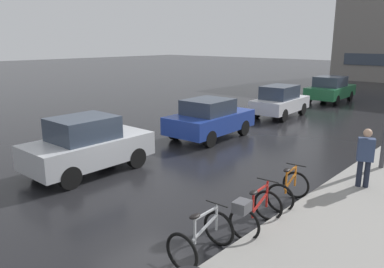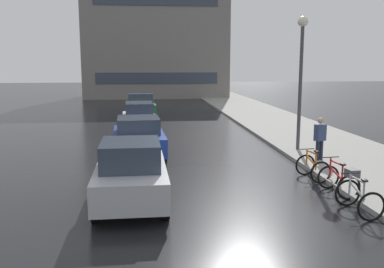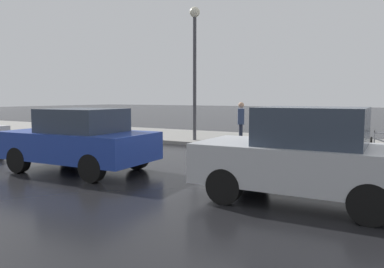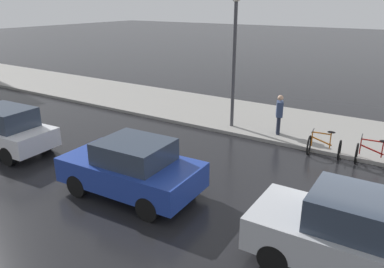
% 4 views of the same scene
% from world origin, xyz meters
% --- Properties ---
extents(ground_plane, '(140.00, 140.00, 0.00)m').
position_xyz_m(ground_plane, '(0.00, 0.00, 0.00)').
color(ground_plane, black).
extents(sidewalk_kerb, '(4.80, 60.00, 0.14)m').
position_xyz_m(sidewalk_kerb, '(6.00, 10.00, 0.07)').
color(sidewalk_kerb, gray).
rests_on(sidewalk_kerb, ground).
extents(bicycle_nearest, '(0.77, 1.18, 0.93)m').
position_xyz_m(bicycle_nearest, '(3.31, -1.53, 0.40)').
color(bicycle_nearest, black).
rests_on(bicycle_nearest, ground).
extents(bicycle_second, '(0.81, 1.44, 0.98)m').
position_xyz_m(bicycle_second, '(3.51, -0.13, 0.49)').
color(bicycle_second, black).
rests_on(bicycle_second, ground).
extents(bicycle_third, '(0.81, 1.13, 0.97)m').
position_xyz_m(bicycle_third, '(3.38, 1.60, 0.39)').
color(bicycle_third, black).
rests_on(bicycle_third, ground).
extents(car_silver, '(1.86, 3.78, 1.71)m').
position_xyz_m(car_silver, '(-2.25, -0.31, 0.84)').
color(car_silver, '#B2B5BA').
rests_on(car_silver, ground).
extents(car_blue, '(2.11, 3.94, 1.60)m').
position_xyz_m(car_blue, '(-2.17, 5.35, 0.80)').
color(car_blue, navy).
rests_on(car_blue, ground).
extents(car_white, '(1.91, 3.82, 1.63)m').
position_xyz_m(car_white, '(-2.25, 11.19, 0.82)').
color(car_white, silver).
rests_on(car_white, ground).
extents(car_green, '(2.10, 4.22, 1.65)m').
position_xyz_m(car_green, '(-2.29, 17.77, 0.82)').
color(car_green, '#1E6038').
rests_on(car_green, ground).
extents(pedestrian, '(0.46, 0.38, 1.70)m').
position_xyz_m(pedestrian, '(4.43, 3.65, 0.96)').
color(pedestrian, '#1E2333').
rests_on(pedestrian, ground).
extents(streetlamp, '(0.42, 0.42, 5.47)m').
position_xyz_m(streetlamp, '(4.34, 5.64, 3.69)').
color(streetlamp, '#424247').
rests_on(streetlamp, ground).
extents(building_facade_main, '(14.81, 8.43, 11.81)m').
position_xyz_m(building_facade_main, '(-0.82, 36.27, 5.91)').
color(building_facade_main, gray).
rests_on(building_facade_main, ground).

